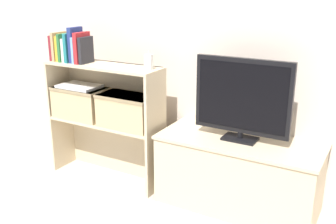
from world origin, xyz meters
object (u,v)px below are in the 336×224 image
(book_charcoal, at_px, (86,50))
(book_skyblue, at_px, (79,50))
(book_navy, at_px, (76,45))
(laptop, at_px, (80,86))
(book_maroon, at_px, (56,48))
(book_teal, at_px, (72,47))
(book_tan, at_px, (59,46))
(storage_basket_right, at_px, (127,110))
(book_ivory, at_px, (69,50))
(book_mustard, at_px, (63,48))
(book_forest, at_px, (66,47))
(book_crimson, at_px, (82,48))
(storage_basket_left, at_px, (81,101))
(tv, at_px, (242,98))
(baby_monitor, at_px, (149,62))
(tv_stand, at_px, (238,173))

(book_charcoal, bearing_deg, book_skyblue, 180.00)
(book_navy, relative_size, laptop, 0.83)
(book_navy, bearing_deg, book_maroon, -180.00)
(book_teal, xyz_separation_m, book_charcoal, (0.14, 0.00, -0.01))
(book_tan, distance_m, storage_basket_right, 0.73)
(book_ivory, bearing_deg, book_tan, -180.00)
(book_mustard, distance_m, book_teal, 0.10)
(book_forest, bearing_deg, book_ivory, 0.00)
(book_mustard, bearing_deg, book_crimson, 0.00)
(book_ivory, distance_m, storage_basket_right, 0.65)
(storage_basket_left, bearing_deg, book_maroon, -176.05)
(book_forest, distance_m, book_ivory, 0.03)
(book_navy, distance_m, book_charcoal, 0.10)
(book_navy, xyz_separation_m, book_skyblue, (0.03, -0.00, -0.03))
(book_mustard, relative_size, book_teal, 0.87)
(tv, xyz_separation_m, book_skyblue, (-1.23, -0.12, 0.23))
(storage_basket_right, xyz_separation_m, laptop, (-0.44, -0.00, 0.12))
(storage_basket_right, bearing_deg, book_teal, -178.38)
(book_maroon, height_order, baby_monitor, book_maroon)
(book_skyblue, bearing_deg, book_crimson, 0.00)
(book_maroon, xyz_separation_m, book_mustard, (0.06, 0.00, -0.00))
(laptop, bearing_deg, book_forest, -172.21)
(storage_basket_left, bearing_deg, book_tan, -175.29)
(book_tan, bearing_deg, tv, 4.72)
(laptop, bearing_deg, tv_stand, 4.79)
(book_mustard, bearing_deg, storage_basket_left, 5.88)
(book_crimson, bearing_deg, laptop, 167.95)
(book_mustard, xyz_separation_m, book_ivory, (0.06, 0.00, -0.01))
(book_teal, relative_size, book_navy, 0.83)
(book_skyblue, bearing_deg, book_teal, 180.00)
(book_navy, xyz_separation_m, baby_monitor, (0.62, 0.03, -0.08))
(book_mustard, bearing_deg, tv, 4.83)
(book_forest, distance_m, book_teal, 0.06)
(book_mustard, distance_m, laptop, 0.31)
(book_crimson, distance_m, laptop, 0.31)
(book_maroon, height_order, book_navy, book_navy)
(book_mustard, height_order, laptop, book_mustard)
(tv, xyz_separation_m, book_crimson, (-1.20, -0.12, 0.24))
(tv, distance_m, storage_basket_right, 0.84)
(book_teal, bearing_deg, book_navy, 0.00)
(storage_basket_right, bearing_deg, storage_basket_left, 180.00)
(book_teal, relative_size, book_skyblue, 1.11)
(book_teal, relative_size, laptop, 0.68)
(book_mustard, distance_m, book_crimson, 0.20)
(book_teal, xyz_separation_m, book_navy, (0.04, 0.00, 0.02))
(book_maroon, bearing_deg, book_forest, 0.00)
(book_tan, distance_m, book_crimson, 0.23)
(baby_monitor, bearing_deg, book_skyblue, -177.22)
(book_forest, bearing_deg, book_maroon, 180.00)
(book_crimson, bearing_deg, book_navy, 180.00)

